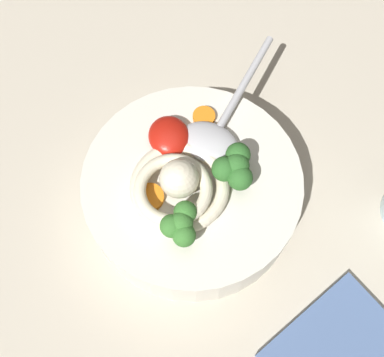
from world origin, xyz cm
name	(u,v)px	position (x,y,z in cm)	size (l,w,h in cm)	color
table_slab	(167,184)	(0.00, 0.00, 1.43)	(97.36, 97.36, 2.86)	#BCB29E
soup_bowl	(192,189)	(3.12, 2.15, 5.74)	(21.85, 21.85, 5.56)	silver
noodle_pile	(179,185)	(4.10, 0.64, 9.74)	(10.51, 10.30, 4.22)	beige
soup_spoon	(216,133)	(-0.84, 5.54, 9.23)	(15.27, 13.77, 1.60)	#B7B7BC
chili_sauce_dollop	(169,136)	(-1.47, 0.88, 9.45)	(4.56, 4.10, 2.05)	#B2190F
broccoli_floret_rear	(235,167)	(3.92, 6.06, 10.75)	(4.68, 4.03, 3.70)	#7A9E60
broccoli_floret_front	(182,224)	(8.17, 0.02, 10.50)	(4.18, 3.59, 3.30)	#7A9E60
carrot_slice_center	(149,197)	(4.23, -2.30, 8.69)	(2.86, 2.86, 0.53)	orange
carrot_slice_beside_chili	(204,117)	(-3.30, 4.93, 8.73)	(2.34, 2.34, 0.60)	orange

